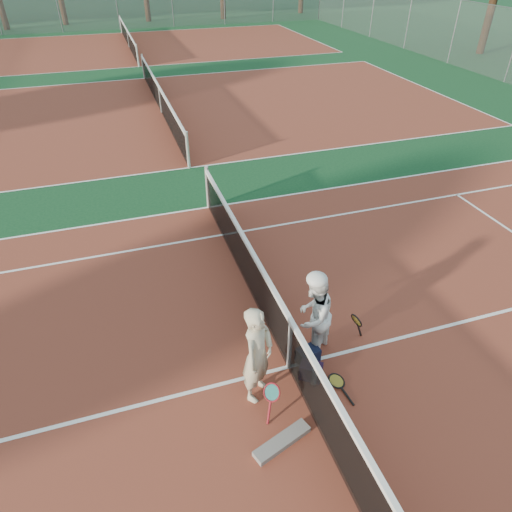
# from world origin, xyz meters

# --- Properties ---
(ground) EXTENTS (130.00, 130.00, 0.00)m
(ground) POSITION_xyz_m (0.00, 0.00, 0.00)
(ground) COLOR #0F3A1C
(ground) RESTS_ON ground
(court_main) EXTENTS (23.77, 10.97, 0.01)m
(court_main) POSITION_xyz_m (0.00, 0.00, 0.00)
(court_main) COLOR maroon
(court_main) RESTS_ON ground
(court_far_a) EXTENTS (23.77, 10.97, 0.01)m
(court_far_a) POSITION_xyz_m (0.00, 13.50, 0.00)
(court_far_a) COLOR maroon
(court_far_a) RESTS_ON ground
(court_far_b) EXTENTS (23.77, 10.97, 0.01)m
(court_far_b) POSITION_xyz_m (0.00, 27.00, 0.00)
(court_far_b) COLOR maroon
(court_far_b) RESTS_ON ground
(net_main) EXTENTS (0.10, 10.98, 1.02)m
(net_main) POSITION_xyz_m (0.00, 0.00, 0.51)
(net_main) COLOR black
(net_main) RESTS_ON ground
(net_far_a) EXTENTS (0.10, 10.98, 1.02)m
(net_far_a) POSITION_xyz_m (0.00, 13.50, 0.51)
(net_far_a) COLOR black
(net_far_a) RESTS_ON ground
(net_far_b) EXTENTS (0.10, 10.98, 1.02)m
(net_far_b) POSITION_xyz_m (0.00, 27.00, 0.51)
(net_far_b) COLOR black
(net_far_b) RESTS_ON ground
(fence_back) EXTENTS (32.00, 0.06, 3.00)m
(fence_back) POSITION_xyz_m (0.00, 34.00, 1.50)
(fence_back) COLOR slate
(fence_back) RESTS_ON ground
(player_a) EXTENTS (0.69, 0.69, 1.61)m
(player_a) POSITION_xyz_m (-0.62, -0.31, 0.81)
(player_a) COLOR beige
(player_a) RESTS_ON ground
(player_b) EXTENTS (0.93, 0.91, 1.52)m
(player_b) POSITION_xyz_m (0.48, 0.23, 0.76)
(player_b) COLOR white
(player_b) RESTS_ON ground
(racket_red) EXTENTS (0.39, 0.40, 0.55)m
(racket_red) POSITION_xyz_m (-0.54, -0.70, 0.27)
(racket_red) COLOR maroon
(racket_red) RESTS_ON ground
(racket_black_held) EXTENTS (0.32, 0.33, 0.57)m
(racket_black_held) POSITION_xyz_m (1.27, 0.22, 0.28)
(racket_black_held) COLOR black
(racket_black_held) RESTS_ON ground
(racket_spare) EXTENTS (0.34, 0.63, 0.06)m
(racket_spare) POSITION_xyz_m (0.58, -0.52, 0.03)
(racket_spare) COLOR black
(racket_spare) RESTS_ON ground
(sports_bag_navy) EXTENTS (0.38, 0.29, 0.27)m
(sports_bag_navy) POSITION_xyz_m (0.33, 0.02, 0.14)
(sports_bag_navy) COLOR black
(sports_bag_navy) RESTS_ON ground
(sports_bag_purple) EXTENTS (0.40, 0.38, 0.27)m
(sports_bag_purple) POSITION_xyz_m (0.25, -0.29, 0.13)
(sports_bag_purple) COLOR black
(sports_bag_purple) RESTS_ON ground
(net_cover_canvas) EXTENTS (0.88, 0.46, 0.09)m
(net_cover_canvas) POSITION_xyz_m (-0.57, -1.22, 0.05)
(net_cover_canvas) COLOR slate
(net_cover_canvas) RESTS_ON ground
(water_bottle) EXTENTS (0.09, 0.09, 0.30)m
(water_bottle) POSITION_xyz_m (0.25, -0.42, 0.15)
(water_bottle) COLOR #C9E7FF
(water_bottle) RESTS_ON ground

